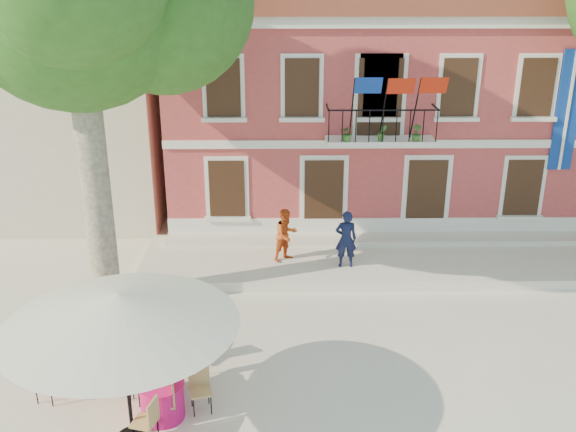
{
  "coord_description": "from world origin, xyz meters",
  "views": [
    {
      "loc": [
        -0.91,
        -12.86,
        8.19
      ],
      "look_at": [
        -0.74,
        3.5,
        1.93
      ],
      "focal_mm": 40.0,
      "sensor_mm": 36.0,
      "label": 1
    }
  ],
  "objects_px": {
    "cafe_table_3": "(162,381)",
    "pedestrian_navy": "(346,239)",
    "pedestrian_orange": "(286,235)",
    "cafe_table_1": "(162,398)",
    "cafe_table_0": "(156,338)",
    "patio_umbrella": "(120,310)",
    "cafe_table_2": "(68,362)"
  },
  "relations": [
    {
      "from": "patio_umbrella",
      "to": "cafe_table_2",
      "type": "bearing_deg",
      "value": 132.14
    },
    {
      "from": "pedestrian_orange",
      "to": "cafe_table_0",
      "type": "relative_size",
      "value": 0.84
    },
    {
      "from": "cafe_table_2",
      "to": "pedestrian_navy",
      "type": "bearing_deg",
      "value": 37.86
    },
    {
      "from": "pedestrian_navy",
      "to": "cafe_table_3",
      "type": "relative_size",
      "value": 0.91
    },
    {
      "from": "patio_umbrella",
      "to": "pedestrian_orange",
      "type": "distance_m",
      "value": 8.08
    },
    {
      "from": "pedestrian_orange",
      "to": "cafe_table_1",
      "type": "bearing_deg",
      "value": -147.74
    },
    {
      "from": "cafe_table_3",
      "to": "pedestrian_navy",
      "type": "bearing_deg",
      "value": 53.15
    },
    {
      "from": "cafe_table_0",
      "to": "cafe_table_3",
      "type": "height_order",
      "value": "same"
    },
    {
      "from": "pedestrian_navy",
      "to": "cafe_table_2",
      "type": "xyz_separation_m",
      "value": [
        -6.36,
        -4.95,
        -0.71
      ]
    },
    {
      "from": "pedestrian_orange",
      "to": "pedestrian_navy",
      "type": "bearing_deg",
      "value": -52.37
    },
    {
      "from": "cafe_table_1",
      "to": "cafe_table_0",
      "type": "bearing_deg",
      "value": 103.44
    },
    {
      "from": "pedestrian_navy",
      "to": "pedestrian_orange",
      "type": "distance_m",
      "value": 1.74
    },
    {
      "from": "patio_umbrella",
      "to": "cafe_table_1",
      "type": "relative_size",
      "value": 2.27
    },
    {
      "from": "cafe_table_1",
      "to": "pedestrian_orange",
      "type": "bearing_deg",
      "value": 69.74
    },
    {
      "from": "pedestrian_navy",
      "to": "cafe_table_0",
      "type": "xyz_separation_m",
      "value": [
        -4.67,
        -4.02,
        -0.71
      ]
    },
    {
      "from": "cafe_table_2",
      "to": "pedestrian_orange",
      "type": "bearing_deg",
      "value": 49.04
    },
    {
      "from": "cafe_table_2",
      "to": "cafe_table_3",
      "type": "relative_size",
      "value": 0.99
    },
    {
      "from": "patio_umbrella",
      "to": "cafe_table_3",
      "type": "bearing_deg",
      "value": 74.25
    },
    {
      "from": "pedestrian_orange",
      "to": "cafe_table_2",
      "type": "xyz_separation_m",
      "value": [
        -4.68,
        -5.39,
        -0.65
      ]
    },
    {
      "from": "cafe_table_0",
      "to": "cafe_table_3",
      "type": "distance_m",
      "value": 1.7
    },
    {
      "from": "cafe_table_0",
      "to": "cafe_table_1",
      "type": "xyz_separation_m",
      "value": [
        0.53,
        -2.2,
        0.0
      ]
    },
    {
      "from": "cafe_table_2",
      "to": "cafe_table_3",
      "type": "distance_m",
      "value": 2.24
    },
    {
      "from": "pedestrian_navy",
      "to": "cafe_table_0",
      "type": "bearing_deg",
      "value": 40.06
    },
    {
      "from": "patio_umbrella",
      "to": "cafe_table_0",
      "type": "distance_m",
      "value": 3.7
    },
    {
      "from": "pedestrian_navy",
      "to": "patio_umbrella",
      "type": "bearing_deg",
      "value": 55.66
    },
    {
      "from": "pedestrian_navy",
      "to": "cafe_table_3",
      "type": "distance_m",
      "value": 7.12
    },
    {
      "from": "cafe_table_0",
      "to": "cafe_table_2",
      "type": "xyz_separation_m",
      "value": [
        -1.69,
        -0.92,
        0.0
      ]
    },
    {
      "from": "pedestrian_navy",
      "to": "pedestrian_orange",
      "type": "height_order",
      "value": "pedestrian_navy"
    },
    {
      "from": "pedestrian_navy",
      "to": "cafe_table_1",
      "type": "bearing_deg",
      "value": 55.66
    },
    {
      "from": "pedestrian_orange",
      "to": "patio_umbrella",
      "type": "bearing_deg",
      "value": -149.11
    },
    {
      "from": "pedestrian_orange",
      "to": "cafe_table_0",
      "type": "xyz_separation_m",
      "value": [
        -2.99,
        -4.47,
        -0.65
      ]
    },
    {
      "from": "pedestrian_orange",
      "to": "cafe_table_3",
      "type": "bearing_deg",
      "value": -150.24
    }
  ]
}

